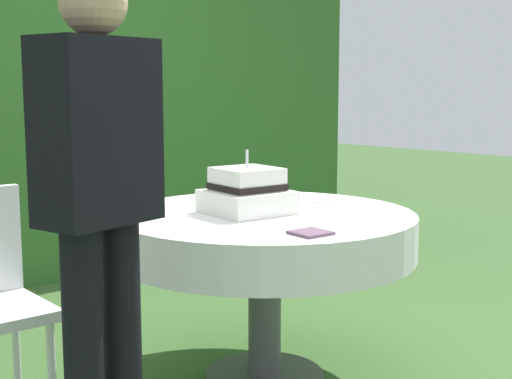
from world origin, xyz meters
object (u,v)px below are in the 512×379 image
Objects in this scene: cake_table at (265,236)px; standing_person at (99,197)px; napkin_stack at (311,233)px; wedding_cake at (247,192)px; serving_plate_near at (234,195)px; serving_plate_far at (273,194)px; serving_plate_left at (324,201)px.

standing_person is at bearing -162.96° from cake_table.
standing_person is at bearing 169.50° from napkin_stack.
standing_person is (-0.91, -0.34, 0.11)m from wedding_cake.
serving_plate_near is at bearing 32.27° from standing_person.
serving_plate_far is 0.08× the size of standing_person.
standing_person is (-0.78, 0.14, 0.20)m from napkin_stack.
serving_plate_near is (0.21, 0.45, 0.11)m from cake_table.
serving_plate_far is at bearing -40.82° from serving_plate_near.
serving_plate_left is 1.40m from standing_person.
serving_plate_near and serving_plate_far have the same top height.
cake_table is 10.03× the size of napkin_stack.
serving_plate_far is at bearing 54.44° from napkin_stack.
wedding_cake is 0.22× the size of standing_person.
serving_plate_near and serving_plate_left have the same top height.
serving_plate_far and napkin_stack have the same top height.
napkin_stack is at bearing -10.50° from standing_person.
standing_person reaches higher than serving_plate_near.
serving_plate_far is 1.47m from standing_person.
standing_person is at bearing -167.01° from serving_plate_left.
serving_plate_near and napkin_stack have the same top height.
serving_plate_left is (0.03, -0.31, 0.00)m from serving_plate_far.
standing_person reaches higher than napkin_stack.
cake_table is 0.51m from serving_plate_near.
wedding_cake reaches higher than napkin_stack.
serving_plate_far is (0.14, -0.12, 0.00)m from serving_plate_near.
standing_person is at bearing -159.22° from wedding_cake.
cake_table is at bearing -177.54° from serving_plate_left.
wedding_cake is at bearing 20.78° from standing_person.
serving_plate_left is at bearing 38.43° from napkin_stack.
serving_plate_far is at bearing 95.47° from serving_plate_left.
serving_plate_left is at bearing -68.03° from serving_plate_near.
cake_table is 3.58× the size of wedding_cake.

